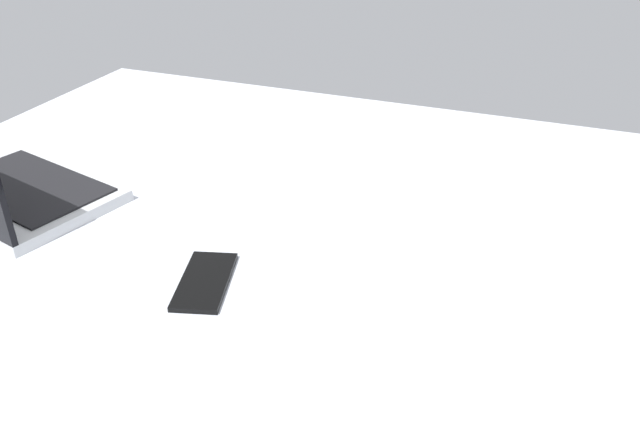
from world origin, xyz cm
name	(u,v)px	position (x,y,z in cm)	size (l,w,h in cm)	color
bed_mattress	(334,304)	(0.00, 0.00, 9.00)	(180.00, 140.00, 18.00)	#B7BCC6
cell_phone	(205,281)	(15.06, 13.19, 18.40)	(6.80, 14.00, 0.80)	black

